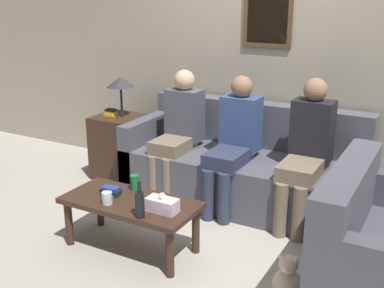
{
  "coord_description": "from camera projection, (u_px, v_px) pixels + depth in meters",
  "views": [
    {
      "loc": [
        1.63,
        -3.42,
        1.93
      ],
      "look_at": [
        -0.2,
        -0.12,
        0.71
      ],
      "focal_mm": 45.0,
      "sensor_mm": 36.0,
      "label": 1
    }
  ],
  "objects": [
    {
      "name": "teddy_bear",
      "position": [
        287.0,
        279.0,
        3.13
      ],
      "size": [
        0.19,
        0.19,
        0.3
      ],
      "color": "beige",
      "rests_on": "ground_plane"
    },
    {
      "name": "tissue_box",
      "position": [
        162.0,
        205.0,
        3.44
      ],
      "size": [
        0.23,
        0.12,
        0.15
      ],
      "color": "silver",
      "rests_on": "coffee_table"
    },
    {
      "name": "ground_plane",
      "position": [
        218.0,
        221.0,
        4.19
      ],
      "size": [
        16.0,
        16.0,
        0.0
      ],
      "primitive_type": "plane",
      "color": "#ADA899"
    },
    {
      "name": "wine_bottle",
      "position": [
        140.0,
        204.0,
        3.34
      ],
      "size": [
        0.07,
        0.07,
        0.27
      ],
      "color": "black",
      "rests_on": "coffee_table"
    },
    {
      "name": "side_table_with_lamp",
      "position": [
        119.0,
        143.0,
        5.1
      ],
      "size": [
        0.47,
        0.47,
        1.08
      ],
      "color": "#382319",
      "rests_on": "ground_plane"
    },
    {
      "name": "soda_can",
      "position": [
        134.0,
        182.0,
        3.81
      ],
      "size": [
        0.07,
        0.07,
        0.12
      ],
      "color": "#197A38",
      "rests_on": "coffee_table"
    },
    {
      "name": "book_stack",
      "position": [
        111.0,
        191.0,
        3.73
      ],
      "size": [
        0.16,
        0.12,
        0.07
      ],
      "color": "#237547",
      "rests_on": "coffee_table"
    },
    {
      "name": "person_middle",
      "position": [
        234.0,
        139.0,
        4.29
      ],
      "size": [
        0.34,
        0.66,
        1.2
      ],
      "color": "#2D334C",
      "rests_on": "ground_plane"
    },
    {
      "name": "person_left",
      "position": [
        178.0,
        128.0,
        4.61
      ],
      "size": [
        0.34,
        0.61,
        1.2
      ],
      "color": "#756651",
      "rests_on": "ground_plane"
    },
    {
      "name": "drinking_glass",
      "position": [
        107.0,
        198.0,
        3.56
      ],
      "size": [
        0.08,
        0.08,
        0.09
      ],
      "color": "silver",
      "rests_on": "coffee_table"
    },
    {
      "name": "coffee_table",
      "position": [
        131.0,
        208.0,
        3.66
      ],
      "size": [
        1.05,
        0.5,
        0.41
      ],
      "color": "#382319",
      "rests_on": "ground_plane"
    },
    {
      "name": "wall_back",
      "position": [
        267.0,
        57.0,
        4.65
      ],
      "size": [
        9.0,
        0.08,
        2.6
      ],
      "color": "#9E937F",
      "rests_on": "ground_plane"
    },
    {
      "name": "couch_main",
      "position": [
        244.0,
        168.0,
        4.55
      ],
      "size": [
        2.19,
        0.92,
        0.89
      ],
      "color": "#4C4C56",
      "rests_on": "ground_plane"
    },
    {
      "name": "person_right",
      "position": [
        307.0,
        148.0,
        4.01
      ],
      "size": [
        0.34,
        0.66,
        1.23
      ],
      "color": "#756651",
      "rests_on": "ground_plane"
    }
  ]
}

